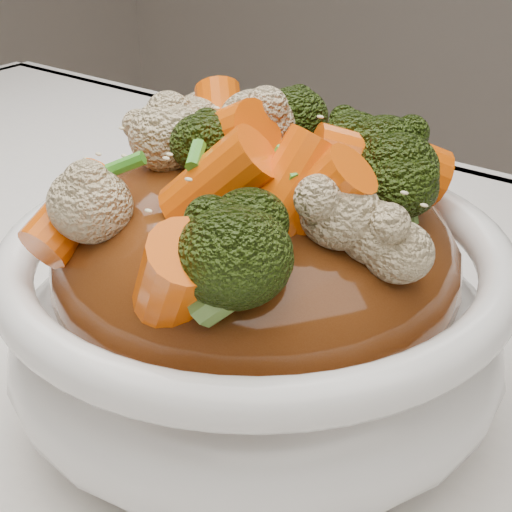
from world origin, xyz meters
The scene contains 8 objects.
tablecloth centered at (0.00, 0.00, 0.73)m, with size 1.20×0.80×0.04m, color white.
bowl centered at (0.05, 0.04, 0.80)m, with size 0.24×0.24×0.09m, color white, non-canonical shape.
sauce_base centered at (0.05, 0.04, 0.83)m, with size 0.19×0.19×0.10m, color #57290F.
carrots centered at (0.05, 0.04, 0.90)m, with size 0.19×0.19×0.06m, color #ED5A07, non-canonical shape.
broccoli centered at (0.05, 0.04, 0.90)m, with size 0.19×0.19×0.05m, color black, non-canonical shape.
cauliflower centered at (0.05, 0.04, 0.89)m, with size 0.19×0.19×0.04m, color beige, non-canonical shape.
scallions centered at (0.05, 0.04, 0.90)m, with size 0.14×0.14×0.02m, color #35891F, non-canonical shape.
sesame_seeds centered at (0.05, 0.04, 0.90)m, with size 0.17×0.17×0.01m, color beige, non-canonical shape.
Camera 1 is at (0.24, -0.22, 1.00)m, focal length 55.00 mm.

